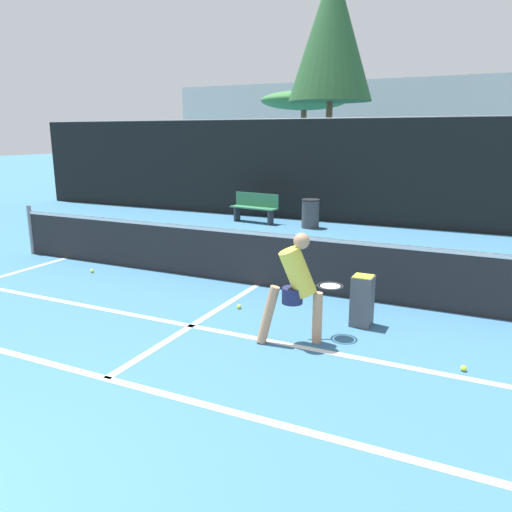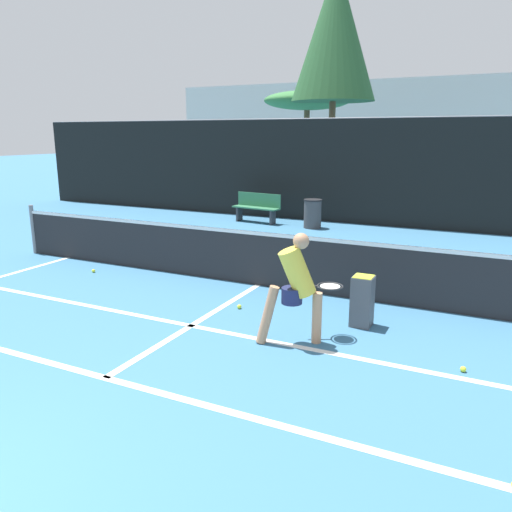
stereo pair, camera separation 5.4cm
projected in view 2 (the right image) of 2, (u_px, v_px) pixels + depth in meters
court_baseline_near at (105, 378)px, 5.41m from camera, size 11.00×0.10×0.01m
court_service_line at (191, 326)px, 6.88m from camera, size 8.25×0.10×0.01m
court_center_mark at (200, 320)px, 7.07m from camera, size 0.10×3.81×0.01m
net at (258, 257)px, 8.61m from camera, size 11.09×0.09×1.07m
fence_back at (361, 172)px, 14.30m from camera, size 24.00×0.06×3.03m
player_practicing at (296, 284)px, 6.16m from camera, size 1.01×0.92×1.42m
tennis_ball_scattered_0 at (94, 271)px, 9.52m from camera, size 0.07×0.07×0.07m
tennis_ball_scattered_1 at (239, 307)px, 7.55m from camera, size 0.07×0.07×0.07m
tennis_ball_scattered_4 at (463, 369)px, 5.54m from camera, size 0.07×0.07×0.07m
ball_hopper at (362, 300)px, 6.81m from camera, size 0.28×0.28×0.71m
courtside_bench at (257, 207)px, 14.83m from camera, size 1.53×0.58×0.86m
trash_bin at (313, 214)px, 13.94m from camera, size 0.51×0.51×0.80m
parked_car at (360, 186)px, 18.79m from camera, size 1.66×4.51×1.52m
tree_west at (307, 101)px, 23.97m from camera, size 4.16×4.16×4.58m
tree_mid at (335, 33)px, 20.50m from camera, size 3.52×3.52×9.37m
building_far at (442, 128)px, 30.80m from camera, size 36.00×2.40×5.87m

